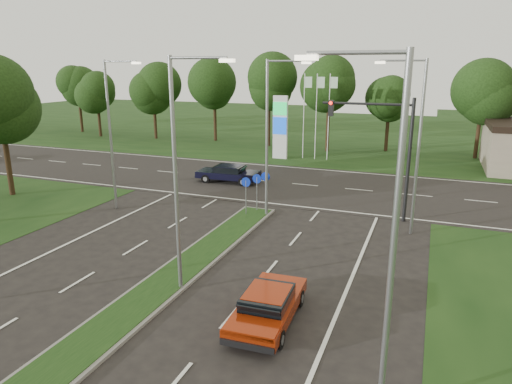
% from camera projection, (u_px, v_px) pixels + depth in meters
% --- Properties ---
extents(ground, '(160.00, 160.00, 0.00)m').
position_uv_depth(ground, '(50.00, 376.00, 13.12)').
color(ground, black).
rests_on(ground, ground).
extents(verge_far, '(160.00, 50.00, 0.02)m').
position_uv_depth(verge_far, '(358.00, 132.00, 62.53)').
color(verge_far, black).
rests_on(verge_far, ground).
extents(cross_road, '(160.00, 12.00, 0.02)m').
position_uv_depth(cross_road, '(292.00, 184.00, 34.68)').
color(cross_road, black).
rests_on(cross_road, ground).
extents(median_kerb, '(2.00, 26.00, 0.12)m').
position_uv_depth(median_kerb, '(134.00, 308.00, 16.69)').
color(median_kerb, slate).
rests_on(median_kerb, ground).
extents(streetlight_median_near, '(2.53, 0.22, 9.00)m').
position_uv_depth(streetlight_median_near, '(180.00, 166.00, 16.81)').
color(streetlight_median_near, gray).
rests_on(streetlight_median_near, ground).
extents(streetlight_median_far, '(2.53, 0.22, 9.00)m').
position_uv_depth(streetlight_median_far, '(270.00, 131.00, 25.79)').
color(streetlight_median_far, gray).
rests_on(streetlight_median_far, ground).
extents(streetlight_left_far, '(2.53, 0.22, 9.00)m').
position_uv_depth(streetlight_left_far, '(113.00, 128.00, 27.25)').
color(streetlight_left_far, gray).
rests_on(streetlight_left_far, ground).
extents(streetlight_right_far, '(2.53, 0.22, 9.00)m').
position_uv_depth(streetlight_right_far, '(415.00, 139.00, 23.06)').
color(streetlight_right_far, gray).
rests_on(streetlight_right_far, ground).
extents(streetlight_right_near, '(2.53, 0.22, 9.00)m').
position_uv_depth(streetlight_right_near, '(386.00, 226.00, 10.49)').
color(streetlight_right_near, gray).
rests_on(streetlight_right_near, ground).
extents(traffic_signal, '(5.10, 0.42, 7.00)m').
position_uv_depth(traffic_signal, '(386.00, 140.00, 25.53)').
color(traffic_signal, black).
rests_on(traffic_signal, ground).
extents(median_signs, '(1.16, 1.76, 2.38)m').
position_uv_depth(median_signs, '(256.00, 185.00, 27.39)').
color(median_signs, gray).
rests_on(median_signs, ground).
extents(gas_pylon, '(5.80, 1.26, 8.00)m').
position_uv_depth(gas_pylon, '(283.00, 126.00, 43.28)').
color(gas_pylon, silver).
rests_on(gas_pylon, ground).
extents(treeline_far, '(6.00, 6.00, 9.90)m').
position_uv_depth(treeline_far, '(339.00, 84.00, 47.14)').
color(treeline_far, black).
rests_on(treeline_far, ground).
extents(red_sedan, '(2.00, 4.45, 1.20)m').
position_uv_depth(red_sedan, '(268.00, 305.00, 15.77)').
color(red_sedan, maroon).
rests_on(red_sedan, ground).
extents(navy_sedan, '(4.81, 2.14, 1.30)m').
position_uv_depth(navy_sedan, '(229.00, 173.00, 35.03)').
color(navy_sedan, black).
rests_on(navy_sedan, ground).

